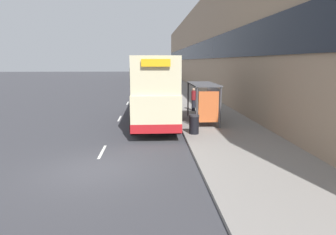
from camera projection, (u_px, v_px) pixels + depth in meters
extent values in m
plane|color=#38383D|center=(92.00, 171.00, 11.16)|extent=(220.00, 220.00, 0.00)
cube|color=gray|center=(176.00, 86.00, 49.30)|extent=(5.00, 93.00, 0.14)
cube|color=#9E846B|center=(201.00, 49.00, 48.44)|extent=(3.00, 93.00, 12.07)
cube|color=black|center=(191.00, 52.00, 48.46)|extent=(0.12, 89.28, 2.17)
cube|color=silver|center=(102.00, 152.00, 13.47)|extent=(0.12, 2.00, 0.01)
cube|color=silver|center=(120.00, 118.00, 21.32)|extent=(0.12, 2.00, 0.01)
cube|color=silver|center=(128.00, 103.00, 29.17)|extent=(0.12, 2.00, 0.01)
cube|color=silver|center=(132.00, 94.00, 37.01)|extent=(0.12, 2.00, 0.01)
cube|color=silver|center=(135.00, 88.00, 44.86)|extent=(0.12, 2.00, 0.01)
cube|color=#4C4C51|center=(203.00, 84.00, 19.21)|extent=(1.60, 4.20, 0.08)
cylinder|color=#4C4C51|center=(197.00, 108.00, 17.44)|extent=(0.10, 0.10, 2.40)
cylinder|color=#4C4C51|center=(188.00, 99.00, 21.36)|extent=(0.10, 0.10, 2.40)
cylinder|color=#4C4C51|center=(220.00, 108.00, 17.52)|extent=(0.10, 0.10, 2.40)
cylinder|color=#4C4C51|center=(207.00, 99.00, 21.44)|extent=(0.10, 0.10, 2.40)
cube|color=#99A8B2|center=(213.00, 101.00, 19.46)|extent=(0.04, 3.68, 1.92)
cube|color=#D86633|center=(208.00, 107.00, 17.53)|extent=(1.19, 0.10, 1.82)
cube|color=maroon|center=(206.00, 114.00, 19.59)|extent=(0.36, 2.80, 0.08)
cube|color=beige|center=(154.00, 101.00, 19.80)|extent=(2.55, 10.53, 1.85)
cube|color=beige|center=(154.00, 72.00, 19.45)|extent=(2.50, 10.21, 1.95)
cube|color=#B2191E|center=(155.00, 112.00, 19.93)|extent=(2.58, 10.58, 0.45)
cube|color=#2D3847|center=(154.00, 96.00, 19.73)|extent=(2.58, 9.89, 0.81)
cube|color=#2D3847|center=(154.00, 74.00, 19.47)|extent=(2.55, 9.89, 0.94)
cube|color=yellow|center=(156.00, 63.00, 14.19)|extent=(1.40, 0.08, 0.36)
cylinder|color=black|center=(138.00, 107.00, 23.41)|extent=(0.30, 1.00, 1.00)
cylinder|color=black|center=(170.00, 107.00, 23.56)|extent=(0.30, 1.00, 1.00)
cylinder|color=black|center=(133.00, 125.00, 16.70)|extent=(0.30, 1.00, 1.00)
cylinder|color=black|center=(178.00, 125.00, 16.85)|extent=(0.30, 1.00, 1.00)
cube|color=silver|center=(152.00, 78.00, 58.59)|extent=(1.80, 4.01, 0.81)
cube|color=#2D3847|center=(152.00, 75.00, 58.25)|extent=(1.59, 1.92, 0.66)
cylinder|color=black|center=(147.00, 80.00, 59.83)|extent=(0.20, 0.60, 0.60)
cylinder|color=black|center=(156.00, 80.00, 59.94)|extent=(0.20, 0.60, 0.60)
cylinder|color=black|center=(147.00, 81.00, 57.39)|extent=(0.20, 0.60, 0.60)
cylinder|color=black|center=(157.00, 81.00, 57.50)|extent=(0.20, 0.60, 0.60)
cylinder|color=#23232D|center=(209.00, 106.00, 23.37)|extent=(0.28, 0.28, 0.83)
cylinder|color=navy|center=(209.00, 97.00, 23.23)|extent=(0.35, 0.35, 0.69)
sphere|color=tan|center=(209.00, 91.00, 23.15)|extent=(0.23, 0.23, 0.23)
cylinder|color=#23232D|center=(200.00, 109.00, 22.34)|extent=(0.27, 0.27, 0.80)
cylinder|color=#337260|center=(200.00, 99.00, 22.20)|extent=(0.33, 0.33, 0.67)
sphere|color=tan|center=(200.00, 93.00, 22.12)|extent=(0.22, 0.22, 0.22)
cylinder|color=#23232D|center=(193.00, 105.00, 23.82)|extent=(0.29, 0.29, 0.85)
cylinder|color=maroon|center=(194.00, 96.00, 23.68)|extent=(0.36, 0.36, 0.71)
sphere|color=tan|center=(194.00, 90.00, 23.59)|extent=(0.23, 0.23, 0.23)
cylinder|color=black|center=(194.00, 125.00, 16.21)|extent=(0.52, 0.52, 0.95)
cylinder|color=#2D2D33|center=(194.00, 116.00, 16.11)|extent=(0.55, 0.55, 0.10)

